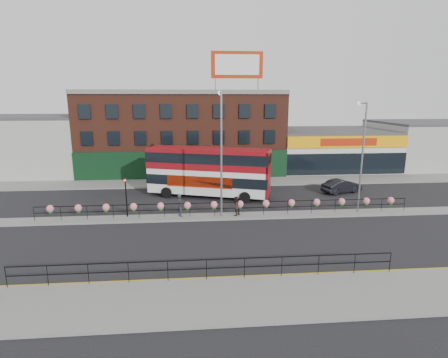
{
  "coord_description": "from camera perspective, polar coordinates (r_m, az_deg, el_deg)",
  "views": [
    {
      "loc": [
        -2.46,
        -26.79,
        9.37
      ],
      "look_at": [
        0.0,
        3.0,
        2.5
      ],
      "focal_mm": 28.0,
      "sensor_mm": 36.0,
      "label": 1
    }
  ],
  "objects": [
    {
      "name": "yellow_line_inner",
      "position": [
        19.64,
        3.17,
        -15.55
      ],
      "size": [
        60.0,
        0.1,
        0.01
      ],
      "primitive_type": "cube",
      "color": "gold",
      "rests_on": "ground"
    },
    {
      "name": "median",
      "position": [
        28.46,
        0.5,
        -6.12
      ],
      "size": [
        60.0,
        1.6,
        0.15
      ],
      "primitive_type": "cube",
      "color": "slate",
      "rests_on": "ground"
    },
    {
      "name": "warehouse_west",
      "position": [
        51.93,
        -29.62,
        4.94
      ],
      "size": [
        15.5,
        12.0,
        7.3
      ],
      "color": "#9E9E99",
      "rests_on": "ground"
    },
    {
      "name": "south_pavement",
      "position": [
        17.64,
        4.24,
        -18.9
      ],
      "size": [
        60.0,
        4.0,
        0.15
      ],
      "primitive_type": "cube",
      "color": "slate",
      "rests_on": "ground"
    },
    {
      "name": "lamp_column_west",
      "position": [
        27.28,
        -0.48,
        5.83
      ],
      "size": [
        0.35,
        1.73,
        9.86
      ],
      "color": "gray",
      "rests_on": "median"
    },
    {
      "name": "median_railing",
      "position": [
        28.16,
        0.5,
        -4.25
      ],
      "size": [
        30.04,
        0.56,
        1.23
      ],
      "color": "black",
      "rests_on": "median"
    },
    {
      "name": "traffic_light_median",
      "position": [
        28.59,
        -15.75,
        -1.52
      ],
      "size": [
        0.15,
        0.28,
        3.65
      ],
      "color": "black",
      "rests_on": "median"
    },
    {
      "name": "supermarket",
      "position": [
        50.65,
        16.76,
        4.77
      ],
      "size": [
        15.0,
        12.25,
        5.3
      ],
      "color": "silver",
      "rests_on": "ground"
    },
    {
      "name": "brick_building",
      "position": [
        46.96,
        -6.64,
        7.68
      ],
      "size": [
        25.0,
        12.21,
        10.3
      ],
      "color": "brown",
      "rests_on": "ground"
    },
    {
      "name": "car",
      "position": [
        37.6,
        18.67,
        -1.09
      ],
      "size": [
        4.11,
        5.13,
        1.38
      ],
      "primitive_type": "imported",
      "rotation": [
        0.0,
        0.0,
        1.91
      ],
      "color": "black",
      "rests_on": "ground"
    },
    {
      "name": "warehouse_east",
      "position": [
        57.71,
        30.57,
        4.97
      ],
      "size": [
        14.5,
        12.0,
        6.3
      ],
      "color": "#9E9E99",
      "rests_on": "ground"
    },
    {
      "name": "yellow_line_outer",
      "position": [
        19.48,
        3.24,
        -15.81
      ],
      "size": [
        60.0,
        0.1,
        0.01
      ],
      "primitive_type": "cube",
      "color": "gold",
      "rests_on": "ground"
    },
    {
      "name": "billboard",
      "position": [
        42.24,
        2.15,
        18.12
      ],
      "size": [
        6.0,
        0.29,
        4.4
      ],
      "color": "#A52107",
      "rests_on": "brick_building"
    },
    {
      "name": "north_pavement",
      "position": [
        39.96,
        -1.06,
        -0.51
      ],
      "size": [
        60.0,
        4.0,
        0.15
      ],
      "primitive_type": "cube",
      "color": "slate",
      "rests_on": "ground"
    },
    {
      "name": "pedestrian_a",
      "position": [
        28.27,
        -7.19,
        -4.27
      ],
      "size": [
        0.97,
        0.91,
        1.81
      ],
      "primitive_type": "imported",
      "rotation": [
        0.0,
        0.0,
        1.97
      ],
      "color": "#26272F",
      "rests_on": "median"
    },
    {
      "name": "south_railing",
      "position": [
        18.69,
        -2.89,
        -13.81
      ],
      "size": [
        20.04,
        0.05,
        1.12
      ],
      "color": "black",
      "rests_on": "south_pavement"
    },
    {
      "name": "pedestrian_b",
      "position": [
        28.25,
        1.91,
        -4.42
      ],
      "size": [
        1.36,
        1.36,
        1.58
      ],
      "primitive_type": "imported",
      "rotation": [
        0.0,
        0.0,
        3.92
      ],
      "color": "#2C201C",
      "rests_on": "median"
    },
    {
      "name": "double_decker_bus",
      "position": [
        33.69,
        -2.5,
        1.92
      ],
      "size": [
        12.09,
        6.25,
        4.78
      ],
      "color": "silver",
      "rests_on": "ground"
    },
    {
      "name": "ground",
      "position": [
        28.49,
        0.5,
        -6.26
      ],
      "size": [
        120.0,
        120.0,
        0.0
      ],
      "primitive_type": "plane",
      "color": "black",
      "rests_on": "ground"
    },
    {
      "name": "lamp_column_east",
      "position": [
        30.46,
        21.56,
        4.72
      ],
      "size": [
        0.32,
        1.58,
        9.01
      ],
      "color": "gray",
      "rests_on": "median"
    }
  ]
}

